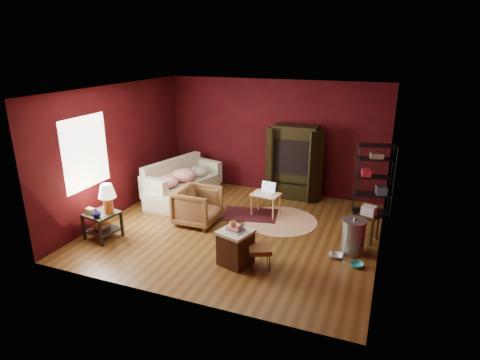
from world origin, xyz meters
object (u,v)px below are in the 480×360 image
object	(u,v)px
sofa	(181,181)
wire_shelving	(375,178)
armchair	(197,204)
laptop_desk	(266,196)
tv_armoire	(294,161)
side_table	(105,206)
hamper	(236,247)

from	to	relation	value
sofa	wire_shelving	size ratio (longest dim) A/B	1.40
armchair	laptop_desk	xyz separation A→B (m)	(1.20, 0.90, 0.03)
sofa	tv_armoire	distance (m)	2.78
side_table	wire_shelving	distance (m)	5.57
armchair	hamper	world-z (taller)	armchair
tv_armoire	wire_shelving	distance (m)	1.94
side_table	sofa	bearing A→B (deg)	82.94
armchair	tv_armoire	distance (m)	2.72
laptop_desk	armchair	bearing A→B (deg)	-135.45
hamper	wire_shelving	distance (m)	3.64
sofa	laptop_desk	distance (m)	2.25
laptop_desk	tv_armoire	size ratio (longest dim) A/B	0.41
armchair	side_table	bearing A→B (deg)	132.44
armchair	side_table	xyz separation A→B (m)	(-1.34, -1.23, 0.24)
armchair	wire_shelving	xyz separation A→B (m)	(3.36, 1.75, 0.45)
tv_armoire	wire_shelving	bearing A→B (deg)	-14.15
hamper	tv_armoire	world-z (taller)	tv_armoire
side_table	tv_armoire	world-z (taller)	tv_armoire
wire_shelving	hamper	bearing A→B (deg)	-136.26
sofa	laptop_desk	xyz separation A→B (m)	(2.24, -0.26, 0.02)
armchair	hamper	bearing A→B (deg)	-132.76
hamper	wire_shelving	world-z (taller)	wire_shelving
laptop_desk	tv_armoire	world-z (taller)	tv_armoire
side_table	hamper	world-z (taller)	side_table
wire_shelving	armchair	bearing A→B (deg)	-164.80
hamper	laptop_desk	world-z (taller)	laptop_desk
sofa	armchair	size ratio (longest dim) A/B	2.65
tv_armoire	wire_shelving	size ratio (longest dim) A/B	1.11
wire_shelving	laptop_desk	bearing A→B (deg)	-170.93
laptop_desk	wire_shelving	size ratio (longest dim) A/B	0.46
sofa	armchair	world-z (taller)	sofa
sofa	armchair	bearing A→B (deg)	-141.99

